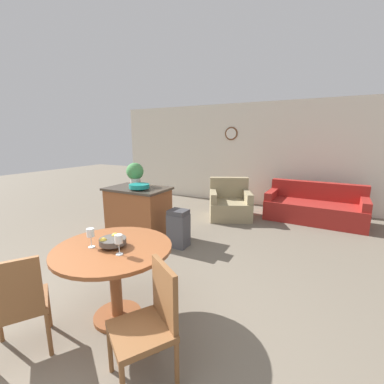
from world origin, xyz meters
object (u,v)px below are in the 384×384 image
Objects in this scene: dining_table at (114,263)px; couch at (314,208)px; wine_glass_right at (119,240)px; teal_bowl at (139,186)px; armchair at (230,204)px; wine_glass_left at (91,234)px; kitchen_island at (139,211)px; trash_bin at (178,228)px; potted_plant at (135,173)px; dining_chair_near_right at (150,319)px; fruit_bowl at (113,241)px; dining_chair_near_left at (18,302)px.

couch is at bearing 69.64° from dining_table.
wine_glass_right is 0.09× the size of couch.
teal_bowl is 2.31m from armchair.
teal_bowl reaches higher than wine_glass_left.
kitchen_island reaches higher than trash_bin.
wine_glass_left is 0.17× the size of kitchen_island.
dining_chair_near_right is at bearing -49.06° from potted_plant.
fruit_bowl is 0.58× the size of potted_plant.
fruit_bowl is 0.12× the size of couch.
wine_glass_left is (-0.17, -0.10, 0.08)m from fruit_bowl.
potted_plant reaches higher than dining_chair_near_left.
teal_bowl is (-1.12, 1.81, 0.13)m from fruit_bowl.
couch is at bearing 68.15° from wine_glass_left.
wine_glass_left is (0.20, 0.60, 0.41)m from dining_chair_near_left.
wine_glass_left is at bearing -179.54° from wine_glass_right.
dining_table is 0.37m from wine_glass_right.
dining_chair_near_right is 0.44× the size of couch.
trash_bin is 0.52× the size of armchair.
dining_chair_near_left is 2.52m from trash_bin.
fruit_bowl is at bearing -107.57° from couch.
teal_bowl is 0.29× the size of armchair.
dining_chair_near_right is at bearing -64.63° from trash_bin.
dining_chair_near_right is at bearing -98.20° from couch.
dining_table is 3.79m from armchair.
dining_table is 2.55m from potted_plant.
wine_glass_right is at bearing 0.46° from wine_glass_left.
kitchen_island is at bearing 118.14° from wine_glass_left.
fruit_bowl is at bearing 5.34° from dining_chair_near_right.
dining_chair_near_left is (-0.37, -0.70, -0.10)m from dining_table.
teal_bowl is (-1.29, 1.91, 0.05)m from wine_glass_right.
wine_glass_right reaches higher than armchair.
couch is at bearing 37.48° from potted_plant.
dining_chair_near_left reaches higher than couch.
dining_chair_near_left is 0.76m from wine_glass_left.
fruit_bowl is at bearing 31.20° from wine_glass_left.
kitchen_island reaches higher than fruit_bowl.
couch is (2.00, 5.08, -0.21)m from dining_chair_near_left.
fruit_bowl is at bearing 149.80° from wine_glass_right.
wine_glass_left reaches higher than dining_chair_near_left.
kitchen_island is 0.94m from trash_bin.
potted_plant reaches higher than couch.
wine_glass_right is at bearing -8.93° from dining_chair_near_left.
teal_bowl is at bearing -179.75° from trash_bin.
potted_plant reaches higher than teal_bowl.
fruit_bowl is 0.71× the size of teal_bowl.
wine_glass_right is (0.17, -0.10, 0.08)m from fruit_bowl.
wine_glass_left is 3.93m from armchair.
dining_chair_near_left is 1.42× the size of trash_bin.
wine_glass_right is at bearing -30.20° from fruit_bowl.
kitchen_island is at bearing -136.76° from couch.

